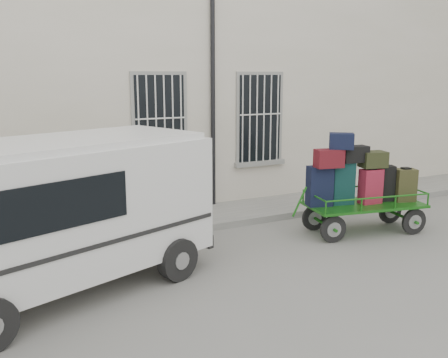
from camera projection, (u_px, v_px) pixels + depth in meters
The scene contains 5 objects.
ground at pixel (234, 251), 9.66m from camera, with size 80.00×80.00×0.00m, color slate.
building at pixel (142, 88), 13.86m from camera, with size 24.00×5.15×6.00m.
sidewalk at pixel (190, 219), 11.57m from camera, with size 24.00×1.70×0.15m, color slate.
luggage_cart at pixel (359, 186), 10.61m from camera, with size 2.99×1.56×2.18m.
van at pixel (58, 207), 7.62m from camera, with size 5.13×3.46×2.40m.
Camera 1 is at (-4.29, -8.11, 3.36)m, focal length 40.00 mm.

